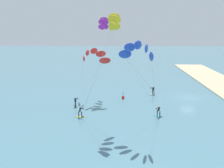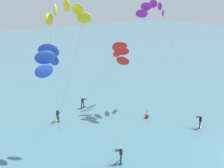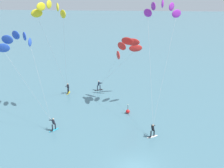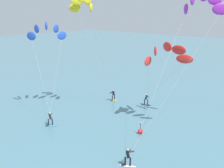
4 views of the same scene
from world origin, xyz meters
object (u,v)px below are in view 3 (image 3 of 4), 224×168
kitesurfer_mid_water (126,48)px  kitesurfer_downwind (50,14)px  kitesurfer_far_out (18,44)px  marker_buoy (128,111)px  kitesurfer_nearshore (162,13)px

kitesurfer_mid_water → kitesurfer_downwind: bearing=-159.9°
kitesurfer_mid_water → kitesurfer_far_out: kitesurfer_far_out is taller
kitesurfer_mid_water → marker_buoy: (0.42, -5.41, -7.62)m
kitesurfer_nearshore → marker_buoy: kitesurfer_nearshore is taller
kitesurfer_nearshore → kitesurfer_downwind: kitesurfer_downwind is taller
kitesurfer_mid_water → kitesurfer_far_out: 15.27m
kitesurfer_far_out → kitesurfer_nearshore: bearing=15.2°
kitesurfer_far_out → marker_buoy: size_ratio=8.45×
kitesurfer_nearshore → marker_buoy: (-4.24, -3.31, -12.93)m
kitesurfer_far_out → kitesurfer_downwind: bearing=43.9°
kitesurfer_downwind → marker_buoy: bearing=-9.8°
kitesurfer_nearshore → marker_buoy: size_ratio=10.86×
marker_buoy → kitesurfer_downwind: bearing=170.2°
kitesurfer_mid_water → kitesurfer_downwind: 11.85m
kitesurfer_nearshore → kitesurfer_downwind: 14.66m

